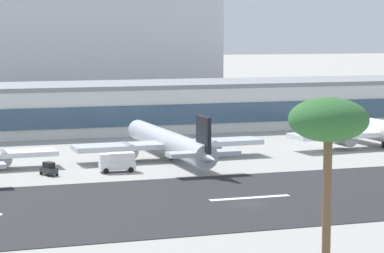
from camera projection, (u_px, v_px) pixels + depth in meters
The scene contains 10 objects.
ground_plane at pixel (251, 204), 112.52m from camera, with size 1400.00×1400.00×0.00m, color #9E9E99.
runway_strip at pixel (242, 199), 115.84m from camera, with size 800.00×36.77×0.08m, color #262628.
runway_centreline_dash_4 at pixel (250, 198), 116.22m from camera, with size 12.00×1.20×0.01m, color white.
terminal_building at pixel (122, 107), 196.24m from camera, with size 191.37×25.48×11.32m.
distant_hotel_block at pixel (39, 29), 318.85m from camera, with size 142.72×27.67×49.19m, color #BCBCC1.
airliner_black_tail_gate_1 at pixel (171, 143), 150.80m from camera, with size 35.81×46.40×9.68m.
airliner_navy_tail_gate_2 at pixel (383, 131), 166.73m from camera, with size 40.14×50.34×10.51m.
service_box_truck_0 at pixel (117, 161), 137.92m from camera, with size 6.10×2.89×3.25m.
service_baggage_tug_1 at pixel (49, 169), 134.71m from camera, with size 2.85×3.57×2.20m.
palm_tree_0 at pixel (328, 124), 72.32m from camera, with size 7.11×7.11×17.67m.
Camera 1 is at (-41.78, -102.70, 23.35)m, focal length 77.06 mm.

